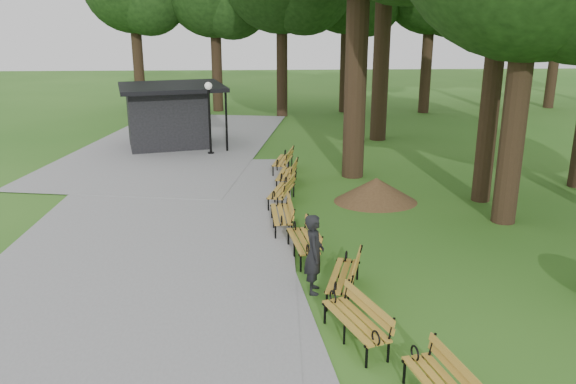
{
  "coord_description": "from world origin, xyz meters",
  "views": [
    {
      "loc": [
        -0.96,
        -12.77,
        5.96
      ],
      "look_at": [
        -0.19,
        2.85,
        1.1
      ],
      "focal_mm": 36.41,
      "sensor_mm": 36.0,
      "label": 1
    }
  ],
  "objects_px": {
    "lamp_post": "(209,103)",
    "dirt_mound": "(376,190)",
    "person": "(314,254)",
    "bench_5": "(281,191)",
    "bench_7": "(283,161)",
    "bench_2": "(343,276)",
    "bench_3": "(303,241)",
    "bench_6": "(286,174)",
    "bench_4": "(281,214)",
    "bench_1": "(355,321)",
    "kiosk": "(167,116)"
  },
  "relations": [
    {
      "from": "bench_4",
      "to": "bench_7",
      "type": "xyz_separation_m",
      "value": [
        0.29,
        6.22,
        0.0
      ]
    },
    {
      "from": "lamp_post",
      "to": "bench_2",
      "type": "height_order",
      "value": "lamp_post"
    },
    {
      "from": "lamp_post",
      "to": "dirt_mound",
      "type": "distance_m",
      "value": 9.22
    },
    {
      "from": "bench_2",
      "to": "bench_4",
      "type": "xyz_separation_m",
      "value": [
        -1.19,
        4.11,
        0.0
      ]
    },
    {
      "from": "person",
      "to": "bench_7",
      "type": "bearing_deg",
      "value": 5.8
    },
    {
      "from": "bench_3",
      "to": "bench_6",
      "type": "bearing_deg",
      "value": 173.58
    },
    {
      "from": "bench_2",
      "to": "bench_7",
      "type": "bearing_deg",
      "value": -158.95
    },
    {
      "from": "person",
      "to": "dirt_mound",
      "type": "bearing_deg",
      "value": -18.3
    },
    {
      "from": "kiosk",
      "to": "bench_4",
      "type": "distance_m",
      "value": 12.0
    },
    {
      "from": "bench_4",
      "to": "bench_5",
      "type": "bearing_deg",
      "value": 175.54
    },
    {
      "from": "bench_1",
      "to": "person",
      "type": "bearing_deg",
      "value": 175.6
    },
    {
      "from": "lamp_post",
      "to": "dirt_mound",
      "type": "relative_size",
      "value": 1.37
    },
    {
      "from": "person",
      "to": "kiosk",
      "type": "bearing_deg",
      "value": 23.97
    },
    {
      "from": "bench_1",
      "to": "bench_4",
      "type": "distance_m",
      "value": 6.13
    },
    {
      "from": "lamp_post",
      "to": "bench_3",
      "type": "distance_m",
      "value": 11.82
    },
    {
      "from": "bench_2",
      "to": "bench_3",
      "type": "distance_m",
      "value": 2.19
    },
    {
      "from": "bench_5",
      "to": "lamp_post",
      "type": "bearing_deg",
      "value": -142.24
    },
    {
      "from": "bench_1",
      "to": "bench_6",
      "type": "xyz_separation_m",
      "value": [
        -0.8,
        10.3,
        0.0
      ]
    },
    {
      "from": "bench_6",
      "to": "bench_3",
      "type": "bearing_deg",
      "value": 12.23
    },
    {
      "from": "bench_3",
      "to": "bench_6",
      "type": "distance_m",
      "value": 6.33
    },
    {
      "from": "bench_3",
      "to": "bench_4",
      "type": "height_order",
      "value": "same"
    },
    {
      "from": "kiosk",
      "to": "bench_2",
      "type": "xyz_separation_m",
      "value": [
        5.96,
        -15.07,
        -0.97
      ]
    },
    {
      "from": "person",
      "to": "bench_2",
      "type": "height_order",
      "value": "person"
    },
    {
      "from": "person",
      "to": "dirt_mound",
      "type": "height_order",
      "value": "person"
    },
    {
      "from": "bench_2",
      "to": "bench_3",
      "type": "relative_size",
      "value": 1.0
    },
    {
      "from": "dirt_mound",
      "to": "bench_4",
      "type": "xyz_separation_m",
      "value": [
        -3.17,
        -2.34,
        0.04
      ]
    },
    {
      "from": "person",
      "to": "bench_5",
      "type": "distance_m",
      "value": 6.21
    },
    {
      "from": "kiosk",
      "to": "bench_3",
      "type": "relative_size",
      "value": 2.37
    },
    {
      "from": "person",
      "to": "bench_1",
      "type": "xyz_separation_m",
      "value": [
        0.58,
        -2.1,
        -0.46
      ]
    },
    {
      "from": "person",
      "to": "bench_6",
      "type": "xyz_separation_m",
      "value": [
        -0.22,
        8.21,
        -0.46
      ]
    },
    {
      "from": "bench_1",
      "to": "bench_3",
      "type": "xyz_separation_m",
      "value": [
        -0.68,
        3.98,
        0.0
      ]
    },
    {
      "from": "bench_3",
      "to": "bench_7",
      "type": "distance_m",
      "value": 8.26
    },
    {
      "from": "kiosk",
      "to": "bench_2",
      "type": "bearing_deg",
      "value": -82.46
    },
    {
      "from": "dirt_mound",
      "to": "lamp_post",
      "type": "bearing_deg",
      "value": 130.61
    },
    {
      "from": "person",
      "to": "bench_3",
      "type": "distance_m",
      "value": 1.94
    },
    {
      "from": "bench_1",
      "to": "bench_3",
      "type": "relative_size",
      "value": 1.0
    },
    {
      "from": "bench_1",
      "to": "bench_2",
      "type": "bearing_deg",
      "value": 158.81
    },
    {
      "from": "kiosk",
      "to": "person",
      "type": "bearing_deg",
      "value": -84.32
    },
    {
      "from": "bench_2",
      "to": "bench_5",
      "type": "distance_m",
      "value": 6.45
    },
    {
      "from": "dirt_mound",
      "to": "bench_6",
      "type": "relative_size",
      "value": 1.2
    },
    {
      "from": "bench_5",
      "to": "bench_7",
      "type": "relative_size",
      "value": 1.0
    },
    {
      "from": "dirt_mound",
      "to": "bench_1",
      "type": "relative_size",
      "value": 1.2
    },
    {
      "from": "person",
      "to": "bench_4",
      "type": "distance_m",
      "value": 4.0
    },
    {
      "from": "bench_2",
      "to": "bench_6",
      "type": "bearing_deg",
      "value": -158.17
    },
    {
      "from": "bench_2",
      "to": "dirt_mound",
      "type": "bearing_deg",
      "value": 179.02
    },
    {
      "from": "kiosk",
      "to": "bench_6",
      "type": "bearing_deg",
      "value": -66.62
    },
    {
      "from": "kiosk",
      "to": "bench_4",
      "type": "relative_size",
      "value": 2.37
    },
    {
      "from": "dirt_mound",
      "to": "bench_4",
      "type": "height_order",
      "value": "bench_4"
    },
    {
      "from": "lamp_post",
      "to": "bench_1",
      "type": "bearing_deg",
      "value": -75.79
    },
    {
      "from": "bench_7",
      "to": "bench_2",
      "type": "bearing_deg",
      "value": 17.69
    }
  ]
}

